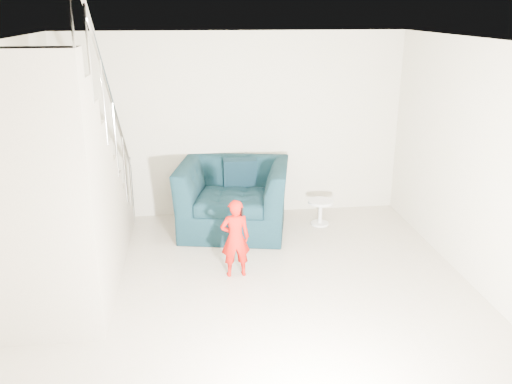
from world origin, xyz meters
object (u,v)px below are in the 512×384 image
at_px(staircase, 64,211).
at_px(armchair, 234,197).
at_px(toddler, 235,238).
at_px(side_table, 320,208).

bearing_deg(staircase, armchair, 38.17).
xyz_separation_m(armchair, staircase, (-1.94, -1.52, 0.46)).
height_order(toddler, side_table, toddler).
xyz_separation_m(toddler, staircase, (-1.84, -0.13, 0.48)).
bearing_deg(side_table, toddler, -133.52).
bearing_deg(staircase, toddler, 4.08).
relative_size(side_table, staircase, 0.10).
distance_m(armchair, side_table, 1.28).
height_order(side_table, staircase, staircase).
distance_m(side_table, staircase, 3.62).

